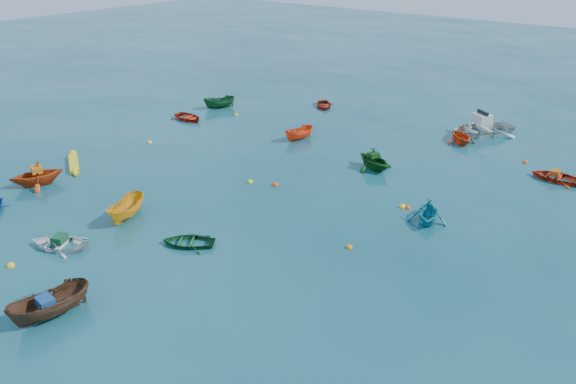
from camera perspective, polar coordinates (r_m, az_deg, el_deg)
The scene contains 30 objects.
ground at distance 27.65m, azimuth -6.38°, elevation -4.20°, with size 160.00×160.00×0.00m, color #093D47.
dinghy_white_near at distance 28.45m, azimuth -22.21°, elevation -5.17°, with size 1.93×2.70×0.56m, color white.
sampan_brown_mid at distance 23.74m, azimuth -22.77°, elevation -11.64°, with size 1.20×3.20×1.24m, color #51301D.
dinghy_orange_w at distance 35.80m, azimuth -24.01°, elevation 0.69°, with size 2.50×2.90×1.53m, color #CB4413.
sampan_yellow_mid at distance 30.09m, azimuth -15.97°, elevation -2.53°, with size 1.11×2.94×1.14m, color #F3A215.
dinghy_green_e at distance 26.96m, azimuth -10.09°, elevation -5.27°, with size 1.79×2.50×0.52m, color #114C25.
dinghy_cyan_se at distance 29.47m, azimuth 13.93°, elevation -2.89°, with size 2.08×2.41×1.27m, color teal.
dinghy_red_nw at distance 45.08m, azimuth -10.08°, elevation 7.24°, with size 2.02×2.83×0.59m, color #A6230D.
sampan_orange_n at distance 40.03m, azimuth 1.13°, elevation 5.37°, with size 0.97×2.58×1.00m, color #F24716.
dinghy_green_n at distance 35.34m, azimuth 8.68°, elevation 2.36°, with size 2.34×2.72×1.43m, color #114B15.
dinghy_red_ne at distance 36.93m, azimuth 25.54°, elevation 1.12°, with size 2.06×2.88×0.60m, color #B6290F.
dinghy_red_far at distance 47.88m, azimuth 3.64°, elevation 8.62°, with size 1.85×2.58×0.54m, color #9F1B0D.
dinghy_orange_far at distance 41.14m, azimuth 17.07°, elevation 4.80°, with size 2.12×2.46×1.30m, color #D84314.
sampan_green_far at distance 47.85m, azimuth -6.95°, elevation 8.47°, with size 1.04×2.76×1.07m, color #124E21.
kayak_yellow at distance 37.88m, azimuth -20.90°, elevation 2.52°, with size 0.54×3.67×0.36m, color yellow, non-canonical shape.
motorboat_white at distance 43.47m, azimuth 18.90°, elevation 5.61°, with size 3.59×5.02×1.64m, color silver.
tarp_green_a at distance 28.19m, azimuth -22.19°, elevation -4.41°, with size 0.70×0.53×0.34m, color #134F2C.
tarp_blue_a at distance 23.27m, azimuth -23.43°, elevation -10.19°, with size 0.71×0.54×0.34m, color navy.
tarp_orange_a at distance 35.46m, azimuth -24.19°, elevation 2.10°, with size 0.74×0.56×0.36m, color orange.
tarp_green_b at distance 35.09m, azimuth 8.67°, elevation 3.73°, with size 0.65×0.49×0.32m, color #104114.
tarp_orange_b at distance 36.79m, azimuth 25.51°, elevation 1.80°, with size 0.63×0.47×0.30m, color #C25213.
buoy_ye_a at distance 27.76m, azimuth -26.33°, elevation -6.78°, with size 0.37×0.37×0.37m, color yellow.
buoy_or_b at distance 26.44m, azimuth 6.22°, elevation -5.65°, with size 0.33×0.33×0.33m, color orange.
buoy_ye_b at distance 40.54m, azimuth -13.90°, elevation 4.88°, with size 0.35×0.35×0.35m, color yellow.
buoy_or_c at distance 32.61m, azimuth -1.30°, elevation 0.67°, with size 0.38×0.38×0.38m, color #DC490C.
buoy_ye_c at distance 33.08m, azimuth -3.88°, elevation 0.99°, with size 0.33×0.33×0.33m, color yellow.
buoy_or_d at distance 30.61m, azimuth 12.06°, elevation -1.60°, with size 0.33×0.33×0.33m, color #EF4E0D.
buoy_ye_d at distance 45.74m, azimuth -5.30°, elevation 7.78°, with size 0.35×0.35×0.35m, color yellow.
buoy_or_e at distance 38.95m, azimuth 22.94°, elevation 2.77°, with size 0.33×0.33×0.33m, color #FF560D.
buoy_ye_e at distance 30.61m, azimuth 11.55°, elevation -1.55°, with size 0.37×0.37×0.37m, color yellow.
Camera 1 is at (17.14, -17.09, 13.36)m, focal length 35.00 mm.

